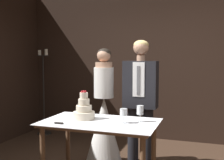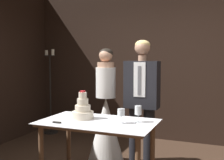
% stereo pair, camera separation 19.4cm
% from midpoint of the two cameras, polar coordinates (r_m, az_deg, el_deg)
% --- Properties ---
extents(wall_back, '(5.39, 0.12, 2.88)m').
position_cam_midpoint_polar(wall_back, '(5.30, 11.54, 3.58)').
color(wall_back, black).
rests_on(wall_back, ground_plane).
extents(cake_table, '(1.29, 0.77, 0.82)m').
position_cam_midpoint_polar(cake_table, '(3.18, -1.12, -10.27)').
color(cake_table, brown).
rests_on(cake_table, ground_plane).
extents(tiered_cake, '(0.25, 0.25, 0.33)m').
position_cam_midpoint_polar(tiered_cake, '(3.27, -4.26, -6.14)').
color(tiered_cake, beige).
rests_on(tiered_cake, cake_table).
extents(cake_knife, '(0.42, 0.03, 0.02)m').
position_cam_midpoint_polar(cake_knife, '(3.06, -8.09, -8.71)').
color(cake_knife, silver).
rests_on(cake_knife, cake_table).
extents(wine_glass_near, '(0.07, 0.07, 0.18)m').
position_cam_midpoint_polar(wine_glass_near, '(3.11, 7.12, -6.22)').
color(wine_glass_near, silver).
rests_on(wine_glass_near, cake_table).
extents(wine_glass_middle, '(0.08, 0.08, 0.16)m').
position_cam_midpoint_polar(wine_glass_middle, '(3.05, 3.71, -6.67)').
color(wine_glass_middle, silver).
rests_on(wine_glass_middle, cake_table).
extents(bride, '(0.54, 0.54, 1.66)m').
position_cam_midpoint_polar(bride, '(4.06, 0.11, -8.54)').
color(bride, white).
rests_on(bride, ground_plane).
extents(groom, '(0.45, 0.25, 1.76)m').
position_cam_midpoint_polar(groom, '(3.83, 7.55, -3.42)').
color(groom, black).
rests_on(groom, ground_plane).
extents(candle_stand, '(0.28, 0.28, 1.69)m').
position_cam_midpoint_polar(candle_stand, '(5.77, -11.47, -3.08)').
color(candle_stand, black).
rests_on(candle_stand, ground_plane).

